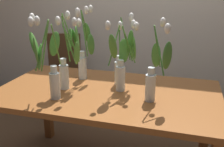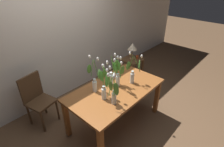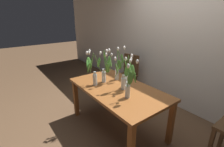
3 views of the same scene
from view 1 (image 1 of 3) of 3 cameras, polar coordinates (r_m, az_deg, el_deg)
The scene contains 8 objects.
dining_table at distance 1.95m, azimuth -1.07°, elevation -6.23°, with size 1.60×0.90×0.74m.
tulip_vase_0 at distance 2.12m, azimuth -6.00°, elevation 3.84°, with size 0.15×0.21×0.58m.
tulip_vase_1 at distance 1.85m, azimuth 2.37°, elevation 2.36°, with size 0.19×0.29×0.51m.
tulip_vase_2 at distance 1.70m, azimuth 9.15°, elevation -0.31°, with size 0.17×0.25×0.53m.
tulip_vase_3 at distance 1.91m, azimuth -9.28°, elevation 3.54°, with size 0.17×0.18×0.58m.
tulip_vase_4 at distance 1.96m, azimuth 2.11°, elevation 2.24°, with size 0.15×0.16×0.55m.
tulip_vase_5 at distance 1.75m, azimuth -13.70°, elevation 1.94°, with size 0.17×0.27×0.56m.
dining_chair at distance 3.19m, azimuth -10.58°, elevation 1.04°, with size 0.48×0.48×0.93m.
Camera 1 is at (0.53, -1.69, 1.46)m, focal length 42.02 mm.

